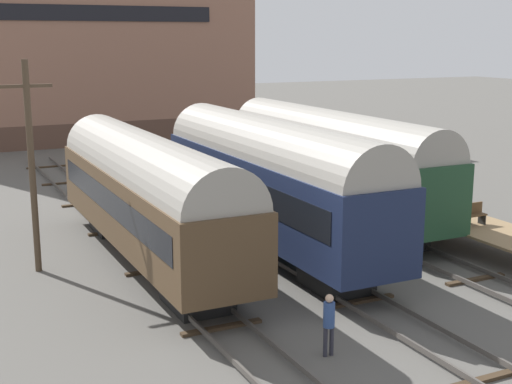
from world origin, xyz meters
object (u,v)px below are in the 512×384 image
Objects in this scene: person_worker at (329,319)px; bench at (470,214)px; train_car_navy at (271,177)px; utility_pole at (32,164)px; train_car_brown at (147,191)px; train_car_green at (331,158)px.

bench is at bearing 30.11° from person_worker.
train_car_navy reaches higher than person_worker.
utility_pole reaches higher than person_worker.
person_worker is (1.93, -10.17, -1.76)m from train_car_brown.
train_car_navy reaches higher than bench.
person_worker is (-10.47, -6.07, -0.45)m from bench.
person_worker is at bearing -121.72° from train_car_green.
train_car_navy is 0.96× the size of train_car_green.
train_car_brown is at bearing -11.66° from utility_pole.
person_worker is 0.23× the size of utility_pole.
train_car_green is 11.50× the size of bench.
train_car_brown reaches higher than person_worker.
bench is (7.41, -3.46, -1.55)m from train_car_navy.
person_worker is at bearing -107.78° from train_car_navy.
train_car_brown is 13.12m from bench.
train_car_green is at bearing 34.92° from train_car_navy.
train_car_brown is at bearing -164.14° from train_car_green.
train_car_green reaches higher than bench.
person_worker is at bearing -79.28° from train_car_brown.
train_car_navy is 11.07× the size of bench.
utility_pole is (-4.07, 0.84, 1.24)m from train_car_brown.
train_car_green is at bearing 8.08° from utility_pole.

